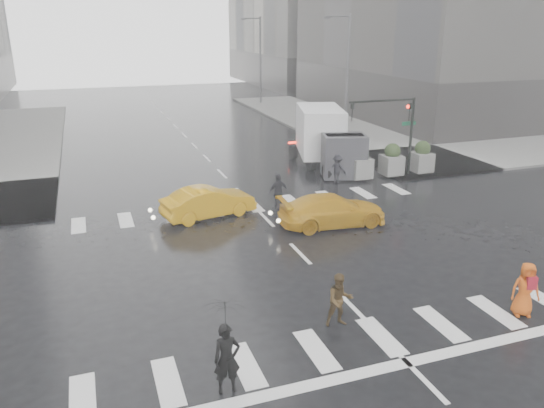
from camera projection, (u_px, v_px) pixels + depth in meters
name	position (u px, v px, depth m)	size (l,w,h in m)	color
ground	(300.00, 254.00, 20.31)	(120.00, 120.00, 0.00)	black
sidewalk_ne	(443.00, 133.00, 42.05)	(35.00, 35.00, 0.15)	slate
road_markings	(300.00, 253.00, 20.31)	(18.00, 48.00, 0.01)	silver
traffic_signal_pole	(397.00, 121.00, 29.25)	(4.45, 0.42, 4.50)	black
street_lamp_near	(346.00, 73.00, 38.18)	(2.15, 0.22, 9.00)	#59595B
street_lamp_far	(259.00, 57.00, 56.01)	(2.15, 0.22, 9.00)	#59595B
planter_west	(361.00, 163.00, 29.51)	(1.10, 1.10, 1.80)	slate
planter_mid	(392.00, 160.00, 30.14)	(1.10, 1.10, 1.80)	slate
planter_east	(422.00, 157.00, 30.77)	(1.10, 1.10, 1.80)	slate
pedestrian_black	(226.00, 333.00, 12.25)	(1.01, 1.03, 2.43)	black
pedestrian_brown	(340.00, 300.00, 15.26)	(0.79, 0.62, 1.64)	#402E17
pedestrian_orange	(526.00, 289.00, 15.81)	(0.98, 0.83, 1.69)	#D4530F
pedestrian_far_a	(278.00, 192.00, 24.78)	(1.03, 0.63, 1.76)	black
pedestrian_far_b	(337.00, 169.00, 29.08)	(1.01, 0.56, 1.56)	black
taxi_mid	(209.00, 202.00, 23.96)	(1.48, 4.24, 1.40)	orange
taxi_rear	(332.00, 210.00, 22.96)	(1.92, 4.17, 1.37)	orange
box_truck	(326.00, 137.00, 31.78)	(2.48, 6.62, 3.52)	white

